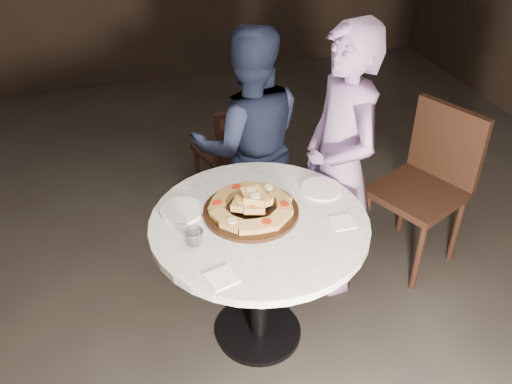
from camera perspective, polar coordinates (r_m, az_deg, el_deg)
floor at (r=3.21m, az=0.04°, el=-13.50°), size 7.00×7.00×0.00m
table at (r=2.74m, az=0.33°, el=-5.26°), size 1.12×1.12×0.77m
serving_board at (r=2.69m, az=-0.50°, el=-1.95°), size 0.52×0.52×0.02m
focaccia_pile at (r=2.67m, az=-0.42°, el=-1.21°), size 0.41×0.39×0.11m
plate_left at (r=2.73m, az=-7.39°, el=-1.83°), size 0.25×0.25×0.01m
plate_right at (r=2.87m, az=6.56°, el=0.31°), size 0.27×0.27×0.01m
water_glass at (r=2.51m, az=-6.17°, el=-4.55°), size 0.10×0.10×0.07m
napkin_near at (r=2.36m, az=-3.46°, el=-8.57°), size 0.14×0.14×0.01m
napkin_far at (r=2.67m, az=8.63°, el=-3.02°), size 0.12×0.12×0.01m
chair_far at (r=3.80m, az=-2.20°, el=4.41°), size 0.47×0.48×0.81m
chair_right at (r=3.49m, az=16.96°, el=1.48°), size 0.62×0.60×0.97m
diner_navy at (r=3.34m, az=-0.73°, el=4.75°), size 0.77×0.64×1.44m
diner_teal at (r=3.06m, az=8.39°, el=2.64°), size 0.39×0.58×1.57m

